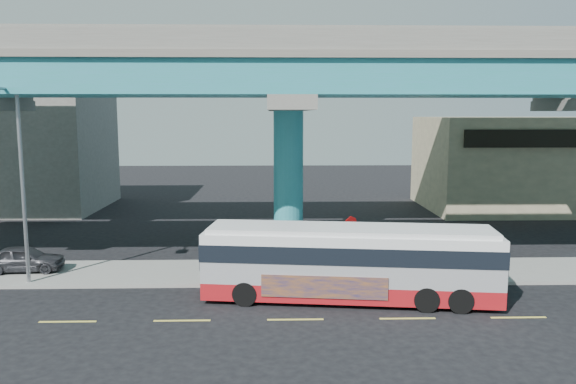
{
  "coord_description": "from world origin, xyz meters",
  "views": [
    {
      "loc": [
        -0.75,
        -19.34,
        7.22
      ],
      "look_at": [
        -0.15,
        4.0,
        3.97
      ],
      "focal_mm": 35.0,
      "sensor_mm": 36.0,
      "label": 1
    }
  ],
  "objects_px": {
    "transit_bus": "(350,260)",
    "parked_car": "(24,259)",
    "street_lamp": "(14,158)",
    "stop_sign": "(351,233)"
  },
  "relations": [
    {
      "from": "transit_bus",
      "to": "parked_car",
      "type": "xyz_separation_m",
      "value": [
        -14.27,
        3.89,
        -0.86
      ]
    },
    {
      "from": "transit_bus",
      "to": "parked_car",
      "type": "bearing_deg",
      "value": 171.94
    },
    {
      "from": "transit_bus",
      "to": "street_lamp",
      "type": "bearing_deg",
      "value": -179.82
    },
    {
      "from": "parked_car",
      "to": "stop_sign",
      "type": "relative_size",
      "value": 1.29
    },
    {
      "from": "parked_car",
      "to": "street_lamp",
      "type": "xyz_separation_m",
      "value": [
        0.9,
        -2.25,
        4.75
      ]
    },
    {
      "from": "street_lamp",
      "to": "stop_sign",
      "type": "relative_size",
      "value": 3.01
    },
    {
      "from": "transit_bus",
      "to": "parked_car",
      "type": "height_order",
      "value": "transit_bus"
    },
    {
      "from": "parked_car",
      "to": "transit_bus",
      "type": "bearing_deg",
      "value": -109.37
    },
    {
      "from": "parked_car",
      "to": "street_lamp",
      "type": "bearing_deg",
      "value": -162.22
    },
    {
      "from": "transit_bus",
      "to": "stop_sign",
      "type": "relative_size",
      "value": 4.2
    }
  ]
}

